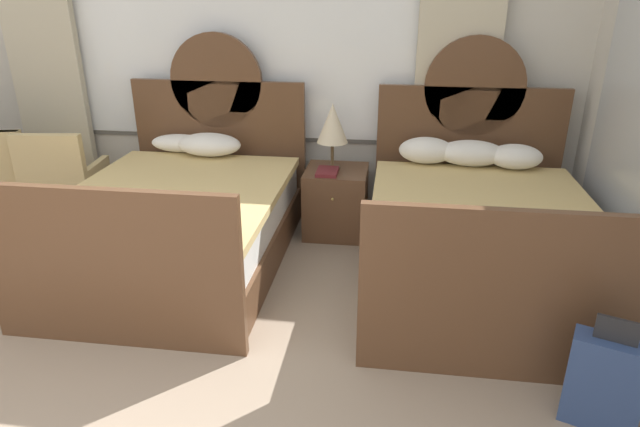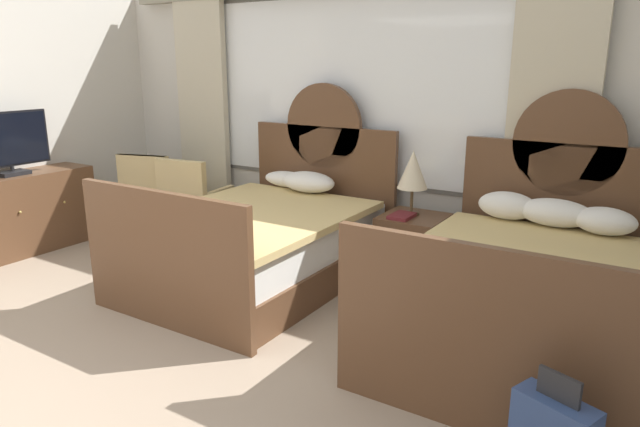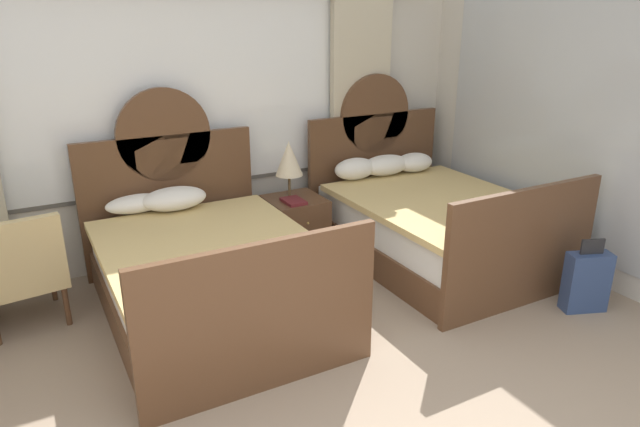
{
  "view_description": "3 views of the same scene",
  "coord_description": "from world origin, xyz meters",
  "views": [
    {
      "loc": [
        1.41,
        -1.18,
        2.08
      ],
      "look_at": [
        0.93,
        2.21,
        0.65
      ],
      "focal_mm": 30.58,
      "sensor_mm": 36.0,
      "label": 1
    },
    {
      "loc": [
        2.79,
        -1.19,
        1.91
      ],
      "look_at": [
        0.33,
        2.71,
        0.67
      ],
      "focal_mm": 31.83,
      "sensor_mm": 36.0,
      "label": 2
    },
    {
      "loc": [
        -1.4,
        -1.44,
        2.36
      ],
      "look_at": [
        0.71,
        2.43,
        0.76
      ],
      "focal_mm": 31.82,
      "sensor_mm": 36.0,
      "label": 3
    }
  ],
  "objects": [
    {
      "name": "dresser_minibar",
      "position": [
        -2.8,
        1.77,
        0.41
      ],
      "size": [
        0.51,
        1.75,
        0.81
      ],
      "color": "brown",
      "rests_on": "ground_plane"
    },
    {
      "name": "nightstand_between_beds",
      "position": [
        0.92,
        3.33,
        0.3
      ],
      "size": [
        0.54,
        0.56,
        0.6
      ],
      "color": "brown",
      "rests_on": "ground_plane"
    },
    {
      "name": "tv_flatscreen",
      "position": [
        -2.77,
        1.88,
        1.13
      ],
      "size": [
        0.2,
        0.81,
        0.63
      ],
      "color": "black",
      "rests_on": "dresser_minibar"
    },
    {
      "name": "book_on_nightstand",
      "position": [
        0.86,
        3.22,
        0.61
      ],
      "size": [
        0.18,
        0.26,
        0.03
      ],
      "color": "maroon",
      "rests_on": "nightstand_between_beds"
    },
    {
      "name": "armchair_by_window_left",
      "position": [
        -1.53,
        3.09,
        0.49
      ],
      "size": [
        0.67,
        0.67,
        0.93
      ],
      "color": "tan",
      "rests_on": "ground_plane"
    },
    {
      "name": "table_lamp_on_nightstand",
      "position": [
        0.88,
        3.36,
        0.99
      ],
      "size": [
        0.27,
        0.27,
        0.57
      ],
      "color": "brown",
      "rests_on": "nightstand_between_beds"
    },
    {
      "name": "armchair_by_window_right",
      "position": [
        -2.13,
        3.09,
        0.49
      ],
      "size": [
        0.74,
        0.74,
        0.93
      ],
      "color": "tan",
      "rests_on": "ground_plane"
    },
    {
      "name": "bed_near_mirror",
      "position": [
        2.06,
        2.62,
        0.38
      ],
      "size": [
        1.62,
        2.24,
        1.71
      ],
      "color": "brown",
      "rests_on": "ground_plane"
    },
    {
      "name": "bed_near_window",
      "position": [
        -0.22,
        2.61,
        0.38
      ],
      "size": [
        1.62,
        2.24,
        1.71
      ],
      "color": "brown",
      "rests_on": "ground_plane"
    },
    {
      "name": "wall_back_window",
      "position": [
        0.0,
        3.82,
        1.43
      ],
      "size": [
        6.07,
        0.22,
        2.7
      ],
      "color": "beige",
      "rests_on": "ground_plane"
    },
    {
      "name": "armchair_by_window_centre",
      "position": [
        -2.13,
        3.09,
        0.49
      ],
      "size": [
        0.73,
        0.73,
        0.93
      ],
      "color": "tan",
      "rests_on": "ground_plane"
    }
  ]
}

